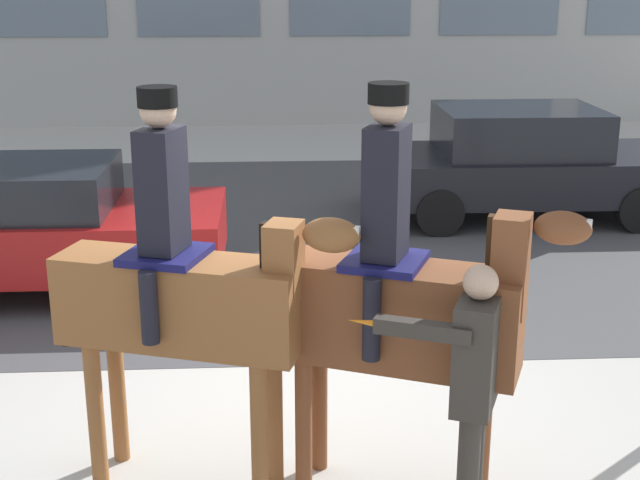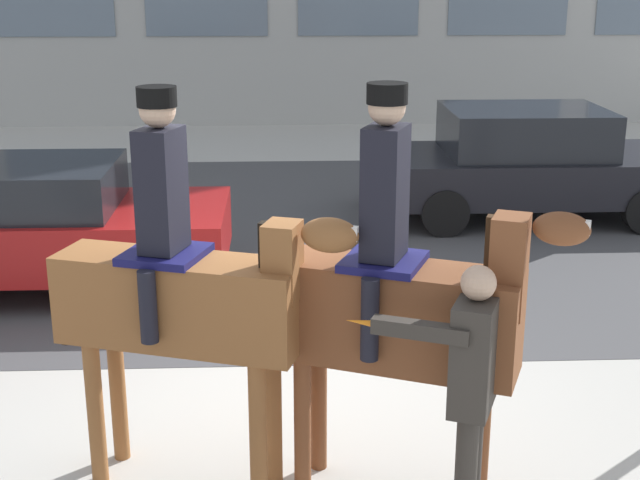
% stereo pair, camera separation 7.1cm
% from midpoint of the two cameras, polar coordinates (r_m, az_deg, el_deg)
% --- Properties ---
extents(ground_plane, '(80.00, 80.00, 0.00)m').
position_cam_midpoint_polar(ground_plane, '(7.33, -2.12, -9.72)').
color(ground_plane, '#B2AFA8').
extents(road_surface, '(21.84, 8.50, 0.01)m').
position_cam_midpoint_polar(road_surface, '(11.77, -2.61, 0.76)').
color(road_surface, '#444447').
rests_on(road_surface, ground_plane).
extents(mounted_horse_lead, '(1.96, 0.90, 2.63)m').
position_cam_midpoint_polar(mounted_horse_lead, '(5.64, -9.03, -3.29)').
color(mounted_horse_lead, brown).
rests_on(mounted_horse_lead, ground_plane).
extents(mounted_horse_companion, '(1.85, 1.01, 2.67)m').
position_cam_midpoint_polar(mounted_horse_companion, '(5.46, 4.86, -3.97)').
color(mounted_horse_companion, brown).
rests_on(mounted_horse_companion, ground_plane).
extents(pedestrian_bystander, '(0.91, 0.45, 1.74)m').
position_cam_midpoint_polar(pedestrian_bystander, '(5.22, 9.33, -9.05)').
color(pedestrian_bystander, '#332D28').
rests_on(pedestrian_bystander, ground_plane).
extents(street_car_near_lane, '(4.11, 1.81, 1.38)m').
position_cam_midpoint_polar(street_car_near_lane, '(9.79, -18.71, 0.86)').
color(street_car_near_lane, maroon).
rests_on(street_car_near_lane, ground_plane).
extents(street_car_far_lane, '(4.24, 1.97, 1.50)m').
position_cam_midpoint_polar(street_car_far_lane, '(12.49, 12.63, 4.92)').
color(street_car_far_lane, black).
rests_on(street_car_far_lane, ground_plane).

